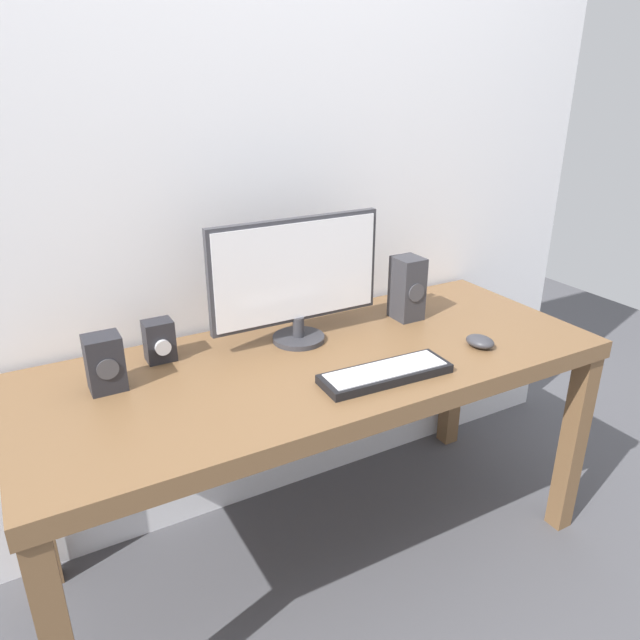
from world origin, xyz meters
The scene contains 9 objects.
ground_plane centered at (0.00, 0.00, 0.00)m, with size 6.00×6.00×0.00m, color #4C4C51.
wall_back centered at (0.00, 0.39, 1.50)m, with size 2.74×0.04×3.00m, color silver.
desk centered at (0.00, 0.00, 0.65)m, with size 1.71×0.69×0.73m.
monitor centered at (0.00, 0.15, 0.94)m, with size 0.55×0.16×0.39m.
keyboard_primary centered at (0.10, -0.20, 0.74)m, with size 0.38×0.14×0.03m.
mouse centered at (0.46, -0.17, 0.75)m, with size 0.07×0.09×0.04m, color #333338.
speaker_right centered at (0.41, 0.13, 0.84)m, with size 0.09×0.10×0.21m.
speaker_left centered at (-0.58, 0.11, 0.81)m, with size 0.09×0.08×0.15m.
audio_controller centered at (-0.41, 0.21, 0.79)m, with size 0.08×0.08×0.12m.
Camera 1 is at (-0.77, -1.37, 1.50)m, focal length 33.40 mm.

